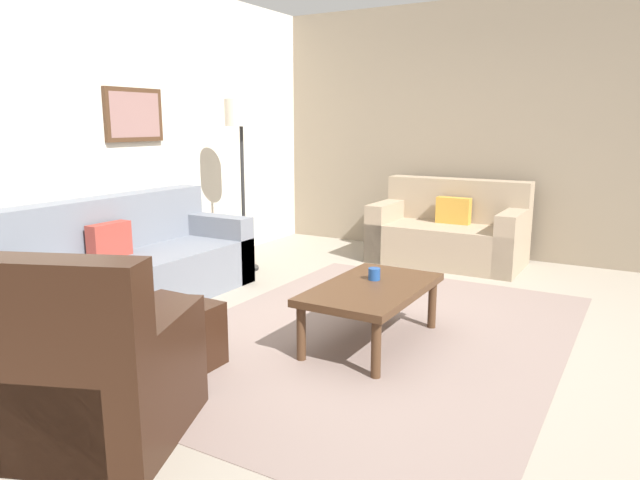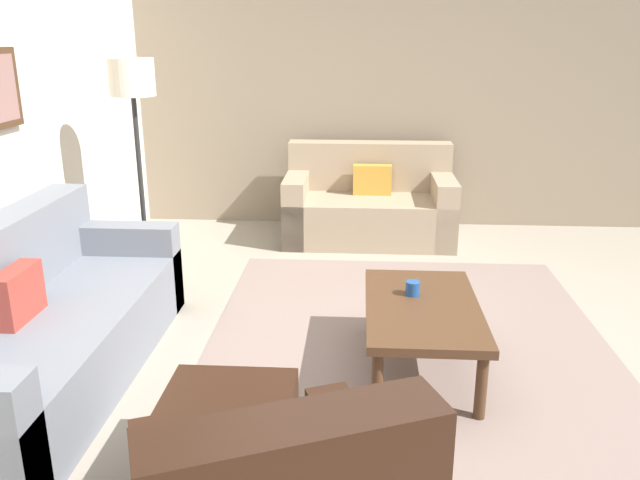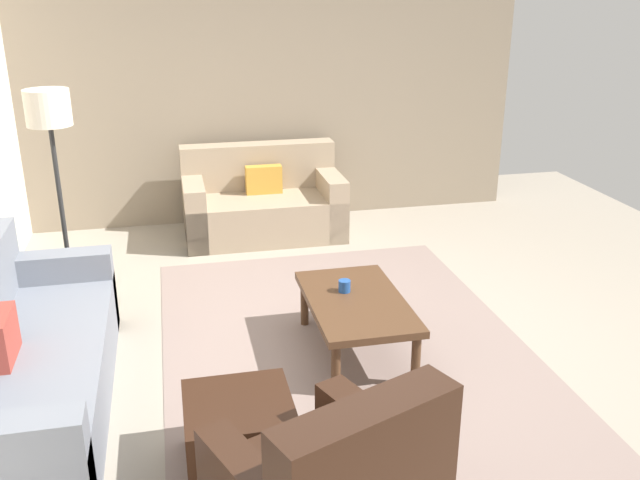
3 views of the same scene
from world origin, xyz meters
name	(u,v)px [view 2 (image 2 of 3)]	position (x,y,z in m)	size (l,w,h in m)	color
ground_plane	(410,359)	(0.00, 0.00, 0.00)	(8.00, 8.00, 0.00)	gray
stone_feature_panel	(395,84)	(3.00, 0.00, 1.40)	(0.12, 5.20, 2.80)	gray
area_rug	(410,358)	(0.00, 0.00, 0.00)	(3.47, 2.53, 0.01)	gray
couch_main	(32,332)	(-0.39, 2.11, 0.30)	(2.26, 0.87, 0.88)	slate
couch_loveseat	(369,206)	(2.46, 0.23, 0.30)	(0.87, 1.56, 0.88)	gray
ottoman	(228,439)	(-1.16, 0.87, 0.20)	(0.56, 0.56, 0.40)	black
coffee_table	(422,313)	(-0.12, -0.05, 0.36)	(1.10, 0.64, 0.41)	#472D1C
cup	(414,288)	(0.01, 0.00, 0.45)	(0.08, 0.08, 0.08)	#1E478C
lamp_standing	(134,102)	(1.05, 1.94, 1.41)	(0.32, 0.32, 1.71)	black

